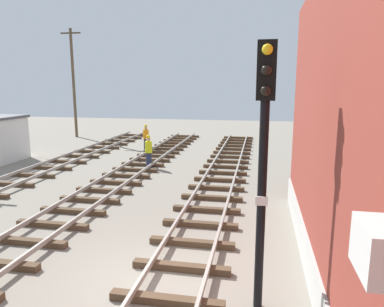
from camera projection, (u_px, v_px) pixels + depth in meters
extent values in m
plane|color=gray|center=(148.00, 283.00, 8.44)|extent=(80.00, 80.00, 0.00)
cube|color=#4C3826|center=(167.00, 300.00, 7.61)|extent=(2.50, 0.24, 0.18)
cube|color=#4C3826|center=(181.00, 267.00, 8.99)|extent=(2.50, 0.24, 0.18)
cube|color=#4C3826|center=(192.00, 243.00, 10.37)|extent=(2.50, 0.24, 0.18)
cube|color=#4C3826|center=(200.00, 224.00, 11.76)|extent=(2.50, 0.24, 0.18)
cube|color=#4C3826|center=(207.00, 210.00, 13.14)|extent=(2.50, 0.24, 0.18)
cube|color=#4C3826|center=(212.00, 198.00, 14.52)|extent=(2.50, 0.24, 0.18)
cube|color=#4C3826|center=(216.00, 188.00, 15.90)|extent=(2.50, 0.24, 0.18)
cube|color=#4C3826|center=(220.00, 180.00, 17.28)|extent=(2.50, 0.24, 0.18)
cube|color=#4C3826|center=(223.00, 173.00, 18.67)|extent=(2.50, 0.24, 0.18)
cube|color=#4C3826|center=(226.00, 167.00, 20.05)|extent=(2.50, 0.24, 0.18)
cube|color=#4C3826|center=(228.00, 161.00, 21.43)|extent=(2.50, 0.24, 0.18)
cube|color=#4C3826|center=(230.00, 157.00, 22.81)|extent=(2.50, 0.24, 0.18)
cube|color=#4C3826|center=(232.00, 153.00, 24.19)|extent=(2.50, 0.24, 0.18)
cube|color=#4C3826|center=(233.00, 149.00, 25.57)|extent=(2.50, 0.24, 0.18)
cube|color=#4C3826|center=(235.00, 146.00, 26.96)|extent=(2.50, 0.24, 0.18)
cube|color=#4C3826|center=(236.00, 143.00, 28.34)|extent=(2.50, 0.24, 0.18)
cube|color=#4C3826|center=(237.00, 140.00, 29.72)|extent=(2.50, 0.24, 0.18)
cube|color=#4C3826|center=(238.00, 138.00, 31.10)|extent=(2.50, 0.24, 0.18)
cube|color=#9E9389|center=(145.00, 273.00, 8.40)|extent=(0.08, 48.72, 0.14)
cube|color=#9E9389|center=(205.00, 279.00, 8.14)|extent=(0.08, 48.72, 0.14)
cube|color=#4C3826|center=(27.00, 242.00, 10.45)|extent=(2.50, 0.24, 0.18)
cube|color=#4C3826|center=(52.00, 225.00, 11.72)|extent=(2.50, 0.24, 0.18)
cube|color=#4C3826|center=(73.00, 211.00, 12.99)|extent=(2.50, 0.24, 0.18)
cube|color=#4C3826|center=(90.00, 200.00, 14.26)|extent=(2.50, 0.24, 0.18)
cube|color=#4C3826|center=(104.00, 191.00, 15.53)|extent=(2.50, 0.24, 0.18)
cube|color=#4C3826|center=(116.00, 183.00, 16.80)|extent=(2.50, 0.24, 0.18)
cube|color=#4C3826|center=(126.00, 176.00, 18.07)|extent=(2.50, 0.24, 0.18)
cube|color=#4C3826|center=(135.00, 170.00, 19.34)|extent=(2.50, 0.24, 0.18)
cube|color=#4C3826|center=(143.00, 165.00, 20.61)|extent=(2.50, 0.24, 0.18)
cube|color=#4C3826|center=(150.00, 160.00, 21.88)|extent=(2.50, 0.24, 0.18)
cube|color=#4C3826|center=(156.00, 156.00, 23.15)|extent=(2.50, 0.24, 0.18)
cube|color=#4C3826|center=(161.00, 152.00, 24.42)|extent=(2.50, 0.24, 0.18)
cube|color=#4C3826|center=(166.00, 149.00, 25.69)|extent=(2.50, 0.24, 0.18)
cube|color=#4C3826|center=(171.00, 146.00, 26.96)|extent=(2.50, 0.24, 0.18)
cube|color=#4C3826|center=(175.00, 143.00, 28.23)|extent=(2.50, 0.24, 0.18)
cube|color=#4C3826|center=(179.00, 141.00, 29.50)|extent=(2.50, 0.24, 0.18)
cube|color=#4C3826|center=(182.00, 138.00, 30.77)|extent=(2.50, 0.24, 0.18)
cube|color=#4C3826|center=(185.00, 136.00, 32.04)|extent=(2.50, 0.24, 0.18)
cube|color=#9E9389|center=(19.00, 260.00, 9.02)|extent=(0.08, 48.72, 0.14)
cube|color=#4C3826|center=(9.00, 184.00, 16.54)|extent=(2.50, 0.24, 0.18)
cube|color=#4C3826|center=(32.00, 175.00, 18.16)|extent=(2.50, 0.24, 0.18)
cube|color=#4C3826|center=(50.00, 168.00, 19.78)|extent=(2.50, 0.24, 0.18)
cube|color=#4C3826|center=(66.00, 162.00, 21.40)|extent=(2.50, 0.24, 0.18)
cube|color=#4C3826|center=(80.00, 156.00, 23.02)|extent=(2.50, 0.24, 0.18)
cube|color=#4C3826|center=(92.00, 151.00, 24.64)|extent=(2.50, 0.24, 0.18)
cube|color=#4C3826|center=(103.00, 147.00, 26.26)|extent=(2.50, 0.24, 0.18)
cube|color=#4C3826|center=(112.00, 144.00, 27.88)|extent=(2.50, 0.24, 0.18)
cube|color=#4C3826|center=(120.00, 141.00, 29.50)|extent=(2.50, 0.24, 0.18)
cube|color=#4C3826|center=(127.00, 138.00, 31.12)|extent=(2.50, 0.24, 0.18)
cube|color=#4C3826|center=(134.00, 135.00, 32.74)|extent=(2.50, 0.24, 0.18)
cylinder|color=black|center=(261.00, 209.00, 7.15)|extent=(0.18, 0.18, 4.32)
cube|color=black|center=(266.00, 71.00, 6.64)|extent=(0.36, 0.24, 1.10)
sphere|color=yellow|center=(267.00, 49.00, 6.40)|extent=(0.20, 0.20, 0.20)
sphere|color=black|center=(267.00, 70.00, 6.47)|extent=(0.20, 0.20, 0.20)
sphere|color=black|center=(266.00, 91.00, 6.54)|extent=(0.20, 0.20, 0.20)
cube|color=white|center=(262.00, 201.00, 6.98)|extent=(0.24, 0.03, 0.18)
cylinder|color=brown|center=(74.00, 84.00, 31.36)|extent=(0.24, 0.24, 9.38)
cube|color=#4C3D2D|center=(70.00, 33.00, 30.55)|extent=(1.80, 0.12, 0.12)
cylinder|color=#262D4C|center=(149.00, 160.00, 20.22)|extent=(0.32, 0.32, 0.85)
cylinder|color=yellow|center=(149.00, 147.00, 20.08)|extent=(0.40, 0.40, 0.65)
sphere|color=tan|center=(148.00, 139.00, 20.00)|extent=(0.24, 0.24, 0.24)
sphere|color=yellow|center=(148.00, 137.00, 19.97)|extent=(0.22, 0.22, 0.22)
cylinder|color=#262D4C|center=(146.00, 145.00, 25.49)|extent=(0.32, 0.32, 0.85)
cylinder|color=orange|center=(146.00, 134.00, 25.35)|extent=(0.40, 0.40, 0.65)
sphere|color=tan|center=(146.00, 128.00, 25.26)|extent=(0.24, 0.24, 0.24)
sphere|color=yellow|center=(146.00, 126.00, 25.24)|extent=(0.22, 0.22, 0.22)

